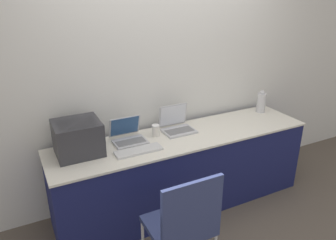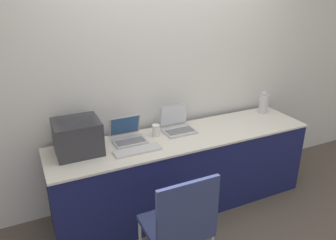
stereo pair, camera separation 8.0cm
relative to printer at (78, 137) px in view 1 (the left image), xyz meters
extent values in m
plane|color=brown|center=(0.98, -0.40, -0.94)|extent=(14.00, 14.00, 0.00)
cube|color=silver|center=(0.98, 0.31, 0.36)|extent=(8.00, 0.05, 2.60)
cube|color=#191E51|center=(0.98, -0.09, -0.56)|extent=(2.56, 0.61, 0.76)
cube|color=silver|center=(0.98, -0.09, -0.17)|extent=(2.58, 0.63, 0.02)
cube|color=#333338|center=(0.00, 0.00, -0.01)|extent=(0.38, 0.35, 0.29)
cube|color=black|center=(0.00, -0.03, 0.11)|extent=(0.30, 0.27, 0.05)
cube|color=#B7B7BC|center=(0.46, -0.01, -0.15)|extent=(0.30, 0.21, 0.02)
cube|color=slate|center=(0.46, -0.02, -0.14)|extent=(0.26, 0.11, 0.00)
cube|color=#B7B7BC|center=(0.46, 0.13, -0.04)|extent=(0.30, 0.07, 0.20)
cube|color=#2D5184|center=(0.46, 0.12, -0.04)|extent=(0.27, 0.06, 0.18)
cube|color=#B7B7BC|center=(0.97, 0.00, -0.15)|extent=(0.31, 0.23, 0.02)
cube|color=slate|center=(0.97, -0.01, -0.14)|extent=(0.27, 0.13, 0.00)
cube|color=#B7B7BC|center=(0.97, 0.14, -0.03)|extent=(0.31, 0.04, 0.23)
cube|color=silver|center=(0.97, 0.13, -0.03)|extent=(0.28, 0.03, 0.20)
cube|color=silver|center=(0.46, -0.20, -0.15)|extent=(0.42, 0.14, 0.02)
cylinder|color=white|center=(0.73, 0.02, -0.10)|extent=(0.07, 0.07, 0.11)
cylinder|color=white|center=(0.73, 0.02, -0.05)|extent=(0.08, 0.08, 0.01)
cylinder|color=silver|center=(2.07, 0.07, -0.05)|extent=(0.10, 0.10, 0.22)
sphere|color=silver|center=(2.07, 0.07, 0.07)|extent=(0.05, 0.05, 0.05)
cube|color=navy|center=(0.51, -0.84, -0.49)|extent=(0.46, 0.42, 0.04)
cube|color=navy|center=(0.51, -1.03, -0.24)|extent=(0.46, 0.03, 0.47)
cylinder|color=silver|center=(0.73, -0.65, -0.72)|extent=(0.02, 0.02, 0.42)
camera|label=1|loc=(-0.45, -2.57, 1.18)|focal=35.00mm
camera|label=2|loc=(-0.37, -2.60, 1.18)|focal=35.00mm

